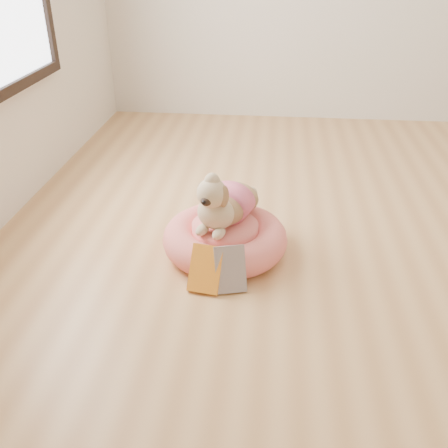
# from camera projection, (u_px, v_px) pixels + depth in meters

# --- Properties ---
(floor) EXTENTS (4.50, 4.50, 0.00)m
(floor) POSITION_uv_depth(u_px,v_px,m) (379.00, 257.00, 2.46)
(floor) COLOR tan
(floor) RESTS_ON ground
(pet_bed) EXTENTS (0.62, 0.62, 0.16)m
(pet_bed) POSITION_uv_depth(u_px,v_px,m) (225.00, 238.00, 2.47)
(pet_bed) COLOR #FA7B62
(pet_bed) RESTS_ON floor
(dog) EXTENTS (0.42, 0.50, 0.32)m
(dog) POSITION_uv_depth(u_px,v_px,m) (224.00, 194.00, 2.37)
(dog) COLOR brown
(dog) RESTS_ON pet_bed
(book_yellow) EXTENTS (0.16, 0.16, 0.19)m
(book_yellow) POSITION_uv_depth(u_px,v_px,m) (206.00, 269.00, 2.21)
(book_yellow) COLOR yellow
(book_yellow) RESTS_ON floor
(book_white) EXTENTS (0.16, 0.14, 0.20)m
(book_white) POSITION_uv_depth(u_px,v_px,m) (230.00, 269.00, 2.20)
(book_white) COLOR white
(book_white) RESTS_ON floor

